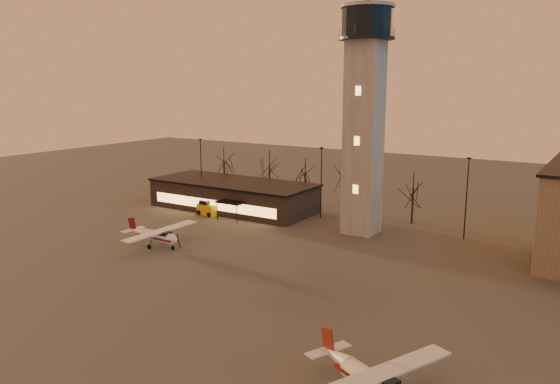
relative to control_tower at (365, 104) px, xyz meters
The scene contains 7 objects.
ground 34.15m from the control_tower, 90.00° to the right, with size 220.00×220.00×0.00m, color #43413E.
control_tower is the anchor object (origin of this frame).
terminal 26.24m from the control_tower, behind, with size 25.40×12.20×4.30m.
light_poles 10.97m from the control_tower, 63.48° to the left, with size 58.50×12.25×10.14m.
tree_row 19.48m from the control_tower, 146.24° to the left, with size 37.20×9.20×8.80m.
cessna_rear 29.65m from the control_tower, 133.18° to the right, with size 8.60×10.88×3.01m.
service_cart 27.77m from the control_tower, behind, with size 3.60×2.59×2.12m.
Camera 1 is at (27.49, -32.97, 18.87)m, focal length 35.00 mm.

